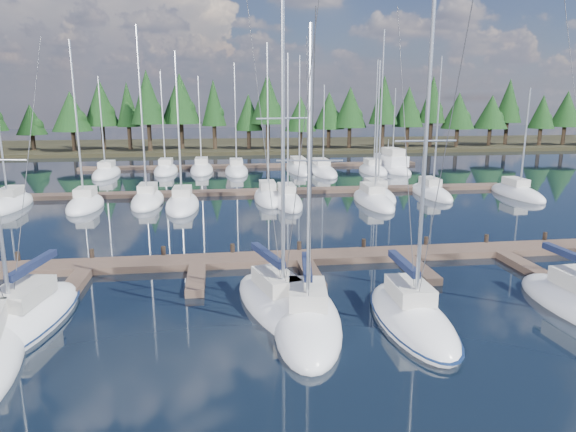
{
  "coord_description": "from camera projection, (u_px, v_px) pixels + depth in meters",
  "views": [
    {
      "loc": [
        -4.66,
        -10.3,
        9.3
      ],
      "look_at": [
        -0.27,
        22.0,
        1.79
      ],
      "focal_mm": 32.0,
      "sensor_mm": 36.0,
      "label": 1
    }
  ],
  "objects": [
    {
      "name": "ground",
      "position": [
        278.0,
        216.0,
        41.61
      ],
      "size": [
        260.0,
        260.0,
        0.0
      ],
      "primitive_type": "plane",
      "color": "black",
      "rests_on": "ground"
    },
    {
      "name": "motor_yacht_right",
      "position": [
        391.0,
        167.0,
        67.27
      ],
      "size": [
        4.42,
        10.12,
        4.91
      ],
      "color": "white",
      "rests_on": "ground"
    },
    {
      "name": "main_dock",
      "position": [
        304.0,
        261.0,
        29.36
      ],
      "size": [
        44.0,
        6.13,
        0.9
      ],
      "color": "brown",
      "rests_on": "ground"
    },
    {
      "name": "back_docks",
      "position": [
        259.0,
        177.0,
        60.48
      ],
      "size": [
        50.0,
        21.8,
        0.4
      ],
      "color": "brown",
      "rests_on": "ground"
    },
    {
      "name": "front_sailboat_3",
      "position": [
        308.0,
        321.0,
        21.24
      ],
      "size": [
        3.83,
        8.15,
        12.73
      ],
      "color": "white",
      "rests_on": "ground"
    },
    {
      "name": "front_sailboat_4",
      "position": [
        411.0,
        317.0,
        21.63
      ],
      "size": [
        2.88,
        7.96,
        14.0
      ],
      "color": "white",
      "rests_on": "ground"
    },
    {
      "name": "front_sailboat_2",
      "position": [
        279.0,
        305.0,
        22.8
      ],
      "size": [
        4.74,
        8.82,
        15.46
      ],
      "color": "white",
      "rests_on": "ground"
    },
    {
      "name": "front_sailboat_1",
      "position": [
        19.0,
        322.0,
        21.21
      ],
      "size": [
        4.71,
        9.69,
        12.8
      ],
      "color": "white",
      "rests_on": "ground"
    },
    {
      "name": "back_sailboat_rows",
      "position": [
        268.0,
        182.0,
        56.7
      ],
      "size": [
        49.43,
        32.8,
        16.1
      ],
      "color": "white",
      "rests_on": "ground"
    },
    {
      "name": "tree_line",
      "position": [
        242.0,
        109.0,
        88.42
      ],
      "size": [
        184.04,
        11.5,
        13.26
      ],
      "color": "black",
      "rests_on": "far_shore"
    },
    {
      "name": "far_shore",
      "position": [
        242.0,
        146.0,
        99.48
      ],
      "size": [
        220.0,
        30.0,
        0.6
      ],
      "primitive_type": "cube",
      "color": "black",
      "rests_on": "ground"
    }
  ]
}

